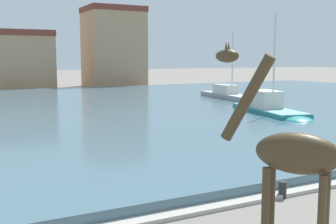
% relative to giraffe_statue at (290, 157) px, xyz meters
% --- Properties ---
extents(harbor_water, '(88.50, 44.93, 0.41)m').
position_rel_giraffe_statue_xyz_m(harbor_water, '(2.80, 26.24, -2.09)').
color(harbor_water, '#476675').
rests_on(harbor_water, ground).
extents(quay_edge_coping, '(88.50, 0.50, 0.12)m').
position_rel_giraffe_statue_xyz_m(quay_edge_coping, '(2.80, 3.52, -2.24)').
color(quay_edge_coping, '#ADA89E').
rests_on(quay_edge_coping, ground).
extents(giraffe_statue, '(1.71, 2.35, 4.50)m').
position_rel_giraffe_statue_xyz_m(giraffe_statue, '(0.00, 0.00, 0.00)').
color(giraffe_statue, '#42331E').
rests_on(giraffe_statue, ground).
extents(sailboat_grey, '(2.78, 9.49, 6.60)m').
position_rel_giraffe_statue_xyz_m(sailboat_grey, '(17.73, 26.04, -1.73)').
color(sailboat_grey, '#939399').
rests_on(sailboat_grey, ground).
extents(sailboat_teal, '(4.03, 8.84, 7.20)m').
position_rel_giraffe_statue_xyz_m(sailboat_teal, '(13.96, 16.26, -1.69)').
color(sailboat_teal, teal).
rests_on(sailboat_teal, ground).
extents(mooring_bollard, '(0.24, 0.24, 0.50)m').
position_rel_giraffe_statue_xyz_m(mooring_bollard, '(3.02, 3.37, -2.05)').
color(mooring_bollard, '#232326').
rests_on(mooring_bollard, ground).
extents(townhouse_corner_house, '(7.57, 5.33, 7.86)m').
position_rel_giraffe_statue_xyz_m(townhouse_corner_house, '(3.44, 53.07, 1.64)').
color(townhouse_corner_house, tan).
rests_on(townhouse_corner_house, ground).
extents(townhouse_end_terrace, '(8.20, 6.99, 11.61)m').
position_rel_giraffe_statue_xyz_m(townhouse_end_terrace, '(16.31, 53.54, 3.52)').
color(townhouse_end_terrace, tan).
rests_on(townhouse_end_terrace, ground).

